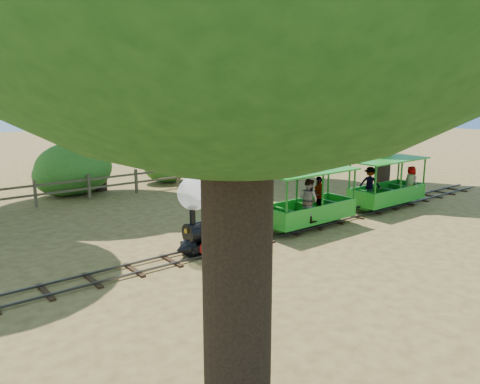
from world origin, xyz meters
TOP-DOWN VIEW (x-y plane):
  - ground at (0.00, 0.00)m, footprint 90.00×90.00m
  - track at (0.00, 0.00)m, footprint 22.00×1.00m
  - locomotive at (-2.64, 0.07)m, footprint 2.39×1.13m
  - carriage_front at (0.87, -0.07)m, footprint 3.25×1.37m
  - carriage_rear at (4.95, 0.03)m, footprint 3.25×1.41m
  - oak_ne at (5.47, 7.58)m, footprint 7.00×6.16m
  - oak_e at (8.97, 3.08)m, footprint 7.54×6.64m
  - fence at (0.00, 8.00)m, footprint 18.10×0.10m
  - shrub_west at (-3.49, 9.30)m, footprint 2.51×1.93m
  - shrub_mid_w at (-3.09, 9.30)m, footprint 3.12×2.40m
  - shrub_mid_e at (1.22, 9.30)m, footprint 2.23×1.71m
  - shrub_east at (8.25, 9.30)m, footprint 2.43×1.87m

SIDE VIEW (x-z plane):
  - ground at x=0.00m, z-range 0.00..0.00m
  - track at x=0.00m, z-range 0.02..0.12m
  - fence at x=0.00m, z-range 0.08..1.08m
  - carriage_rear at x=4.95m, z-range -0.09..1.60m
  - shrub_mid_e at x=1.22m, z-range 0.00..1.54m
  - carriage_front at x=0.87m, z-range -0.07..1.62m
  - shrub_east at x=8.25m, z-range 0.00..1.69m
  - shrub_west at x=-3.49m, z-range 0.00..1.74m
  - shrub_mid_w at x=-3.09m, z-range 0.00..2.16m
  - locomotive at x=-2.64m, z-range 0.19..2.95m
  - oak_ne at x=5.47m, z-range 1.84..10.58m
  - oak_e at x=8.97m, z-range 2.50..12.95m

